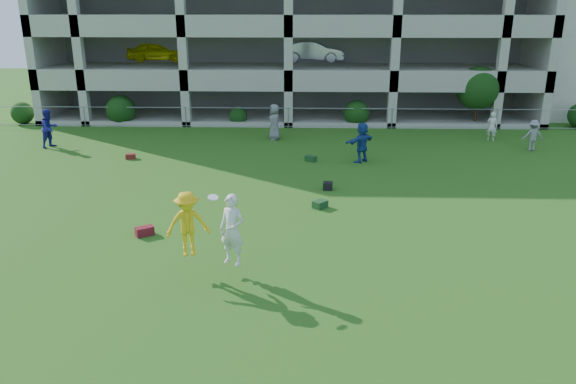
{
  "coord_description": "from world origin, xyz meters",
  "views": [
    {
      "loc": [
        1.05,
        -13.26,
        6.86
      ],
      "look_at": [
        0.51,
        3.0,
        1.4
      ],
      "focal_mm": 35.0,
      "sensor_mm": 36.0,
      "label": 1
    }
  ],
  "objects_px": {
    "bystander_c": "(275,122)",
    "frisbee_contest": "(202,226)",
    "bystander_d": "(362,142)",
    "parking_garage": "(292,17)",
    "bystander_f": "(533,135)",
    "crate_d": "(328,186)",
    "bystander_a": "(49,128)",
    "bystander_e": "(492,126)"
  },
  "relations": [
    {
      "from": "bystander_a",
      "to": "bystander_c",
      "type": "distance_m",
      "value": 11.37
    },
    {
      "from": "bystander_a",
      "to": "bystander_d",
      "type": "distance_m",
      "value": 15.57
    },
    {
      "from": "bystander_f",
      "to": "crate_d",
      "type": "xyz_separation_m",
      "value": [
        -10.24,
        -6.49,
        -0.61
      ]
    },
    {
      "from": "bystander_d",
      "to": "bystander_c",
      "type": "bearing_deg",
      "value": -89.26
    },
    {
      "from": "bystander_f",
      "to": "bystander_e",
      "type": "bearing_deg",
      "value": -55.94
    },
    {
      "from": "bystander_d",
      "to": "crate_d",
      "type": "xyz_separation_m",
      "value": [
        -1.67,
        -4.12,
        -0.76
      ]
    },
    {
      "from": "parking_garage",
      "to": "bystander_d",
      "type": "bearing_deg",
      "value": -77.39
    },
    {
      "from": "bystander_a",
      "to": "bystander_d",
      "type": "xyz_separation_m",
      "value": [
        15.4,
        -2.31,
        -0.05
      ]
    },
    {
      "from": "bystander_a",
      "to": "crate_d",
      "type": "relative_size",
      "value": 5.49
    },
    {
      "from": "bystander_d",
      "to": "frisbee_contest",
      "type": "relative_size",
      "value": 0.83
    },
    {
      "from": "bystander_d",
      "to": "frisbee_contest",
      "type": "xyz_separation_m",
      "value": [
        -5.21,
        -11.48,
        0.48
      ]
    },
    {
      "from": "bystander_f",
      "to": "crate_d",
      "type": "height_order",
      "value": "bystander_f"
    },
    {
      "from": "bystander_f",
      "to": "crate_d",
      "type": "relative_size",
      "value": 4.36
    },
    {
      "from": "bystander_c",
      "to": "frisbee_contest",
      "type": "bearing_deg",
      "value": -17.39
    },
    {
      "from": "bystander_f",
      "to": "parking_garage",
      "type": "bearing_deg",
      "value": -46.96
    },
    {
      "from": "crate_d",
      "to": "parking_garage",
      "type": "xyz_separation_m",
      "value": [
        -1.93,
        20.18,
        5.86
      ]
    },
    {
      "from": "bystander_a",
      "to": "bystander_d",
      "type": "bearing_deg",
      "value": -72.35
    },
    {
      "from": "parking_garage",
      "to": "crate_d",
      "type": "bearing_deg",
      "value": -84.55
    },
    {
      "from": "crate_d",
      "to": "frisbee_contest",
      "type": "distance_m",
      "value": 8.26
    },
    {
      "from": "bystander_e",
      "to": "crate_d",
      "type": "relative_size",
      "value": 4.35
    },
    {
      "from": "bystander_e",
      "to": "frisbee_contest",
      "type": "bearing_deg",
      "value": 85.25
    },
    {
      "from": "bystander_c",
      "to": "bystander_d",
      "type": "bearing_deg",
      "value": 30.17
    },
    {
      "from": "parking_garage",
      "to": "bystander_c",
      "type": "bearing_deg",
      "value": -93.03
    },
    {
      "from": "bystander_d",
      "to": "parking_garage",
      "type": "xyz_separation_m",
      "value": [
        -3.59,
        16.06,
        5.1
      ]
    },
    {
      "from": "bystander_a",
      "to": "bystander_d",
      "type": "relative_size",
      "value": 1.05
    },
    {
      "from": "bystander_c",
      "to": "crate_d",
      "type": "bearing_deg",
      "value": 2.91
    },
    {
      "from": "crate_d",
      "to": "parking_garage",
      "type": "height_order",
      "value": "parking_garage"
    },
    {
      "from": "bystander_c",
      "to": "bystander_e",
      "type": "height_order",
      "value": "bystander_c"
    },
    {
      "from": "bystander_c",
      "to": "parking_garage",
      "type": "height_order",
      "value": "parking_garage"
    },
    {
      "from": "bystander_d",
      "to": "bystander_e",
      "type": "xyz_separation_m",
      "value": [
        7.23,
        4.46,
        -0.15
      ]
    },
    {
      "from": "frisbee_contest",
      "to": "bystander_f",
      "type": "bearing_deg",
      "value": 45.16
    },
    {
      "from": "bystander_d",
      "to": "bystander_f",
      "type": "bearing_deg",
      "value": 152.25
    },
    {
      "from": "bystander_c",
      "to": "bystander_d",
      "type": "height_order",
      "value": "bystander_c"
    },
    {
      "from": "bystander_a",
      "to": "parking_garage",
      "type": "xyz_separation_m",
      "value": [
        11.81,
        13.75,
        5.05
      ]
    },
    {
      "from": "bystander_e",
      "to": "bystander_c",
      "type": "bearing_deg",
      "value": 33.69
    },
    {
      "from": "bystander_e",
      "to": "crate_d",
      "type": "xyz_separation_m",
      "value": [
        -8.9,
        -8.57,
        -0.61
      ]
    },
    {
      "from": "bystander_a",
      "to": "crate_d",
      "type": "distance_m",
      "value": 15.18
    },
    {
      "from": "bystander_f",
      "to": "parking_garage",
      "type": "distance_m",
      "value": 19.05
    },
    {
      "from": "crate_d",
      "to": "bystander_e",
      "type": "bearing_deg",
      "value": 43.92
    },
    {
      "from": "bystander_f",
      "to": "parking_garage",
      "type": "relative_size",
      "value": 0.05
    },
    {
      "from": "bystander_d",
      "to": "bystander_a",
      "type": "bearing_deg",
      "value": -51.78
    },
    {
      "from": "bystander_a",
      "to": "bystander_f",
      "type": "bearing_deg",
      "value": -63.66
    }
  ]
}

